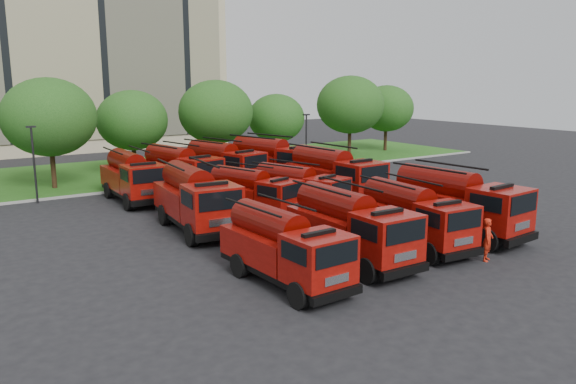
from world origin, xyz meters
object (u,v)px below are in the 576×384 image
object	(u,v)px
fire_truck_10	(223,165)
firefighter_2	(504,240)
fire_truck_3	(456,203)
firefighter_0	(486,261)
fire_truck_11	(272,161)
fire_truck_6	(298,190)
fire_truck_8	(132,177)
fire_truck_2	(412,217)
firefighter_4	(335,247)
fire_truck_0	(284,247)
fire_truck_1	(350,227)
fire_truck_7	(333,175)
firefighter_3	(434,220)
fire_truck_9	(180,171)
fire_truck_5	(252,193)
firefighter_5	(331,204)
fire_truck_4	(195,199)
firefighter_1	(398,264)

from	to	relation	value
fire_truck_10	firefighter_2	distance (m)	21.69
fire_truck_3	firefighter_0	bearing A→B (deg)	-124.92
fire_truck_11	firefighter_0	xyz separation A→B (m)	(-2.07, -21.25, -1.82)
fire_truck_6	fire_truck_8	size ratio (longest dim) A/B	0.94
fire_truck_2	firefighter_4	distance (m)	4.03
fire_truck_3	fire_truck_6	world-z (taller)	fire_truck_3
fire_truck_6	firefighter_4	world-z (taller)	fire_truck_6
fire_truck_0	fire_truck_1	distance (m)	4.00
fire_truck_0	fire_truck_1	bearing A→B (deg)	6.46
firefighter_4	fire_truck_7	bearing A→B (deg)	-76.98
fire_truck_0	fire_truck_8	size ratio (longest dim) A/B	0.92
fire_truck_6	fire_truck_7	size ratio (longest dim) A/B	0.86
fire_truck_6	firefighter_3	world-z (taller)	fire_truck_6
fire_truck_9	fire_truck_5	bearing A→B (deg)	-95.88
fire_truck_2	firefighter_5	bearing A→B (deg)	79.21
fire_truck_4	fire_truck_7	xyz separation A→B (m)	(10.73, 1.52, 0.05)
fire_truck_0	firefighter_4	distance (m)	5.76
fire_truck_8	fire_truck_3	bearing A→B (deg)	-56.37
fire_truck_4	fire_truck_11	size ratio (longest dim) A/B	0.93
fire_truck_5	firefighter_3	world-z (taller)	fire_truck_5
fire_truck_8	firefighter_3	distance (m)	19.74
fire_truck_6	firefighter_2	distance (m)	11.97
fire_truck_10	fire_truck_0	bearing A→B (deg)	-124.29
fire_truck_10	fire_truck_1	bearing A→B (deg)	-114.03
fire_truck_7	firefighter_3	bearing A→B (deg)	-78.72
fire_truck_11	firefighter_3	bearing A→B (deg)	-97.63
firefighter_3	firefighter_5	xyz separation A→B (m)	(-2.43, 6.68, 0.00)
firefighter_3	fire_truck_8	bearing A→B (deg)	-75.18
fire_truck_9	fire_truck_3	bearing A→B (deg)	-78.42
fire_truck_0	fire_truck_10	size ratio (longest dim) A/B	0.86
firefighter_0	fire_truck_9	bearing A→B (deg)	75.60
fire_truck_3	fire_truck_8	bearing A→B (deg)	118.14
fire_truck_0	fire_truck_4	bearing A→B (deg)	84.67
firefighter_3	fire_truck_7	bearing A→B (deg)	-101.94
firefighter_0	firefighter_2	xyz separation A→B (m)	(3.56, 1.55, 0.00)
fire_truck_1	fire_truck_8	distance (m)	18.36
fire_truck_4	firefighter_5	distance (m)	10.31
fire_truck_4	firefighter_4	bearing A→B (deg)	-51.68
fire_truck_7	fire_truck_4	bearing A→B (deg)	-174.80
firefighter_0	firefighter_3	distance (m)	7.55
fire_truck_11	fire_truck_10	bearing A→B (deg)	145.57
fire_truck_2	fire_truck_0	bearing A→B (deg)	-170.77
firefighter_3	fire_truck_4	bearing A→B (deg)	-50.48
fire_truck_9	firefighter_1	distance (m)	20.05
fire_truck_5	firefighter_4	distance (m)	7.68
fire_truck_7	firefighter_0	world-z (taller)	fire_truck_7
fire_truck_4	firefighter_1	size ratio (longest dim) A/B	4.46
fire_truck_4	fire_truck_7	bearing A→B (deg)	13.61
firefighter_0	firefighter_5	world-z (taller)	firefighter_0
fire_truck_0	fire_truck_10	world-z (taller)	fire_truck_10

